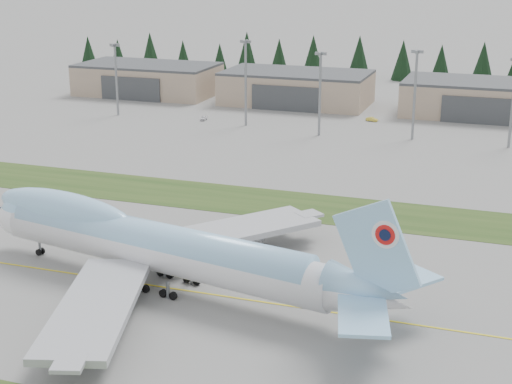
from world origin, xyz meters
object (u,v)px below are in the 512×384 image
at_px(hangar_center, 296,88).
at_px(service_vehicle_b, 372,121).
at_px(service_vehicle_a, 204,120).
at_px(hangar_right, 483,98).
at_px(hangar_left, 148,79).
at_px(boeing_747_freighter, 156,245).

height_order(hangar_center, service_vehicle_b, hangar_center).
bearing_deg(hangar_center, service_vehicle_a, -118.90).
xyz_separation_m(hangar_center, hangar_right, (60.00, 0.00, 0.00)).
height_order(hangar_left, hangar_center, same).
bearing_deg(service_vehicle_a, hangar_right, 14.62).
bearing_deg(service_vehicle_b, hangar_right, -41.02).
xyz_separation_m(service_vehicle_a, service_vehicle_b, (48.51, 15.08, 0.00)).
distance_m(hangar_left, service_vehicle_a, 50.14).
bearing_deg(service_vehicle_a, hangar_left, 127.10).
distance_m(hangar_left, hangar_center, 55.00).
bearing_deg(service_vehicle_a, hangar_center, 52.11).
relative_size(hangar_right, service_vehicle_b, 13.02).
bearing_deg(hangar_left, hangar_center, 0.00).
distance_m(boeing_747_freighter, hangar_left, 167.87).
relative_size(hangar_center, service_vehicle_a, 12.48).
bearing_deg(service_vehicle_b, boeing_747_freighter, -167.03).
height_order(service_vehicle_a, service_vehicle_b, service_vehicle_a).
xyz_separation_m(hangar_right, service_vehicle_b, (-30.58, -19.50, -5.39)).
bearing_deg(hangar_right, service_vehicle_b, -147.48).
height_order(boeing_747_freighter, service_vehicle_b, boeing_747_freighter).
bearing_deg(hangar_center, hangar_right, 0.00).
relative_size(hangar_center, service_vehicle_b, 13.02).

